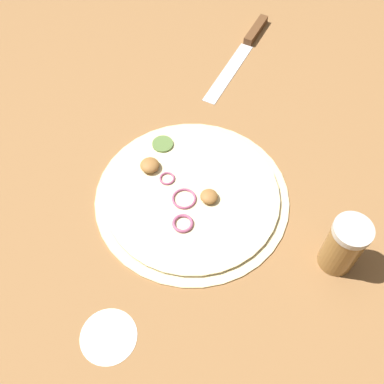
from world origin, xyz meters
The scene contains 5 objects.
ground_plane centered at (0.00, 0.00, 0.00)m, with size 3.00×3.00×0.00m, color olive.
pizza centered at (0.00, 0.00, 0.01)m, with size 0.35×0.35×0.03m.
knife centered at (-0.38, -0.25, 0.01)m, with size 0.30×0.15×0.02m.
spice_jar centered at (-0.10, 0.25, 0.06)m, with size 0.06×0.06×0.11m.
flour_patch centered at (0.26, 0.12, 0.00)m, with size 0.09×0.09×0.00m.
Camera 1 is at (0.28, 0.35, 0.69)m, focal length 42.00 mm.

